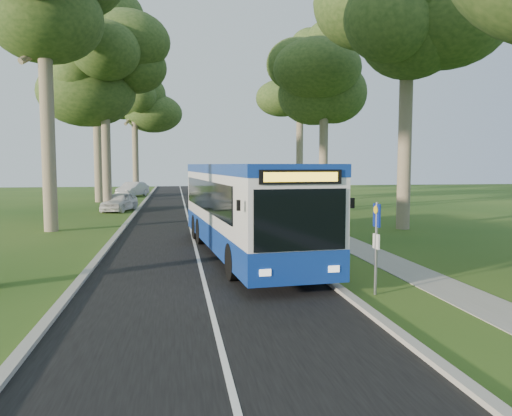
{
  "coord_description": "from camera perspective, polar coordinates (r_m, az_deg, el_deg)",
  "views": [
    {
      "loc": [
        -4.3,
        -18.4,
        3.37
      ],
      "look_at": [
        -1.03,
        1.58,
        1.6
      ],
      "focal_mm": 35.0,
      "sensor_mm": 36.0,
      "label": 1
    }
  ],
  "objects": [
    {
      "name": "tree_west_c",
      "position": [
        37.22,
        -16.95,
        14.32
      ],
      "size": [
        5.2,
        5.2,
        12.85
      ],
      "color": "#7A6B56",
      "rests_on": "ground"
    },
    {
      "name": "bus",
      "position": [
        18.42,
        -1.42,
        -0.04
      ],
      "size": [
        3.74,
        12.95,
        3.39
      ],
      "rotation": [
        0.0,
        0.0,
        0.08
      ],
      "color": "silver",
      "rests_on": "ground"
    },
    {
      "name": "tree_west_e",
      "position": [
        57.04,
        -13.75,
        12.28
      ],
      "size": [
        5.2,
        5.2,
        14.49
      ],
      "color": "#7A6B56",
      "rests_on": "ground"
    },
    {
      "name": "bus_stop_sign",
      "position": [
        13.2,
        13.59,
        -3.24
      ],
      "size": [
        0.09,
        0.34,
        2.41
      ],
      "rotation": [
        0.0,
        0.0,
        0.08
      ],
      "color": "gray",
      "rests_on": "ground"
    },
    {
      "name": "kerb_west",
      "position": [
        28.72,
        -14.62,
        -1.78
      ],
      "size": [
        0.25,
        100.0,
        0.12
      ],
      "primitive_type": "cube",
      "color": "#9E9B93",
      "rests_on": "ground"
    },
    {
      "name": "ground",
      "position": [
        19.2,
        3.82,
        -5.13
      ],
      "size": [
        120.0,
        120.0,
        0.0
      ],
      "primitive_type": "plane",
      "color": "#234917",
      "rests_on": "ground"
    },
    {
      "name": "road",
      "position": [
        28.61,
        -7.62,
        -1.79
      ],
      "size": [
        7.0,
        100.0,
        0.02
      ],
      "primitive_type": "cube",
      "color": "black",
      "rests_on": "ground"
    },
    {
      "name": "tree_west_d",
      "position": [
        48.13,
        -17.92,
        17.83
      ],
      "size": [
        5.2,
        5.2,
        19.31
      ],
      "color": "#7A6B56",
      "rests_on": "ground"
    },
    {
      "name": "car_white",
      "position": [
        37.22,
        -15.35,
        0.69
      ],
      "size": [
        2.67,
        4.36,
        1.39
      ],
      "primitive_type": "imported",
      "rotation": [
        0.0,
        0.0,
        -0.27
      ],
      "color": "white",
      "rests_on": "ground"
    },
    {
      "name": "tree_east_c",
      "position": [
        38.75,
        7.83,
        15.81
      ],
      "size": [
        5.2,
        5.2,
        14.4
      ],
      "color": "#7A6B56",
      "rests_on": "ground"
    },
    {
      "name": "centre_line",
      "position": [
        28.61,
        -7.62,
        -1.77
      ],
      "size": [
        0.12,
        100.0,
        0.0
      ],
      "primitive_type": "cube",
      "color": "white",
      "rests_on": "road"
    },
    {
      "name": "tree_east_d",
      "position": [
        50.58,
        5.07,
        14.12
      ],
      "size": [
        5.2,
        5.2,
        15.41
      ],
      "color": "#7A6B56",
      "rests_on": "ground"
    },
    {
      "name": "kerb_east",
      "position": [
        28.92,
        -0.67,
        -1.58
      ],
      "size": [
        0.25,
        100.0,
        0.12
      ],
      "primitive_type": "cube",
      "color": "#9E9B93",
      "rests_on": "ground"
    },
    {
      "name": "litter_bin",
      "position": [
        24.24,
        5.29,
        -1.86
      ],
      "size": [
        0.55,
        0.55,
        0.96
      ],
      "rotation": [
        0.0,
        0.0,
        0.03
      ],
      "color": "black",
      "rests_on": "ground"
    },
    {
      "name": "car_silver",
      "position": [
        53.55,
        -13.92,
        2.07
      ],
      "size": [
        3.25,
        4.98,
        1.55
      ],
      "primitive_type": "imported",
      "rotation": [
        0.0,
        0.0,
        -0.37
      ],
      "color": "#B4B7BD",
      "rests_on": "ground"
    },
    {
      "name": "footpath",
      "position": [
        29.52,
        5.1,
        -1.56
      ],
      "size": [
        1.5,
        100.0,
        0.02
      ],
      "primitive_type": "cube",
      "color": "gray",
      "rests_on": "ground"
    },
    {
      "name": "bus_shelter",
      "position": [
        23.22,
        4.81,
        0.68
      ],
      "size": [
        1.83,
        2.88,
        2.32
      ],
      "rotation": [
        0.0,
        0.0,
        -0.14
      ],
      "color": "black",
      "rests_on": "ground"
    }
  ]
}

